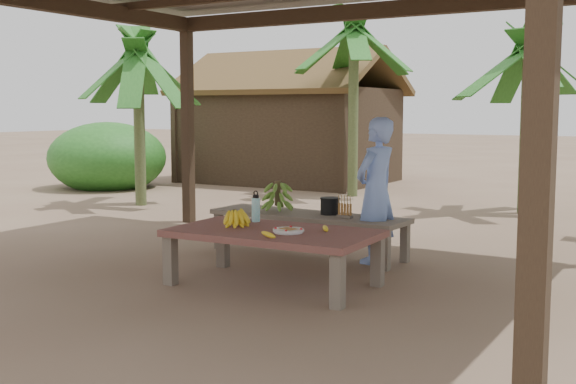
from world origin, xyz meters
The scene contains 16 objects.
ground centered at (0.00, 0.00, 0.00)m, with size 80.00×80.00×0.00m, color brown.
work_table centered at (0.14, -0.21, 0.43)m, with size 1.83×1.06×0.50m.
bench centered at (-0.25, 1.12, 0.39)m, with size 2.22×0.69×0.45m.
ripe_banana_bunch centered at (-0.28, -0.20, 0.58)m, with size 0.27×0.23×0.17m, color yellow, non-canonical shape.
plate centered at (0.33, -0.27, 0.52)m, with size 0.27×0.27×0.04m.
loose_banana_front centered at (0.30, -0.55, 0.52)m, with size 0.04×0.17×0.04m, color yellow.
loose_banana_side centered at (0.56, -0.03, 0.52)m, with size 0.04×0.14×0.04m, color yellow.
water_flask centered at (-0.25, 0.11, 0.62)m, with size 0.08×0.08×0.30m.
green_banana_stalk centered at (-0.64, 1.14, 0.62)m, with size 0.30×0.30×0.35m, color #598C2D, non-canonical shape.
cooking_pot centered at (-0.02, 1.20, 0.54)m, with size 0.20×0.20×0.17m, color black.
skewer_rack centered at (0.22, 1.05, 0.57)m, with size 0.18×0.08×0.24m, color #A57F47, non-canonical shape.
woman centered at (0.53, 1.15, 0.74)m, with size 0.54×0.36×1.48m, color #7D9CED.
hut centered at (-4.50, 8.00, 1.10)m, with size 4.40×3.43×2.85m.
banana_plant_n centered at (1.02, 5.55, 2.23)m, with size 1.80×1.80×2.71m.
banana_plant_nw centered at (-2.15, 6.21, 2.75)m, with size 1.80×1.80×3.24m.
banana_plant_w centered at (-4.61, 3.32, 2.22)m, with size 1.80×1.80×2.70m.
Camera 1 is at (3.46, -5.56, 1.55)m, focal length 45.00 mm.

